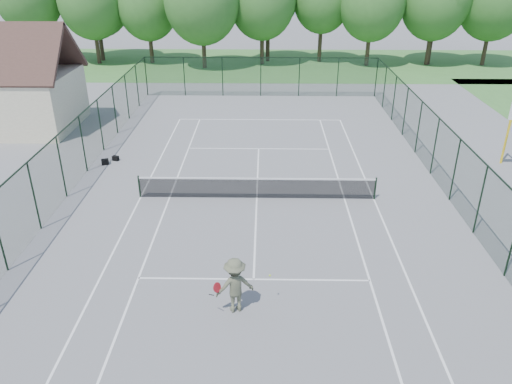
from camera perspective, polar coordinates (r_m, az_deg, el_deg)
ground at (r=23.45m, az=0.09°, el=-0.70°), size 140.00×140.00×0.00m
grass_far at (r=52.00m, az=0.68°, el=14.42°), size 80.00×16.00×0.01m
court_lines at (r=23.44m, az=0.09°, el=-0.69°), size 11.05×23.85×0.01m
tennis_net at (r=23.19m, az=0.09°, el=0.57°), size 11.08×0.08×1.10m
fence_enclosure at (r=22.78m, az=0.09°, el=2.81°), size 18.05×36.05×3.02m
utility_building at (r=35.76m, az=-26.74°, el=11.38°), size 8.60×6.27×6.63m
tree_line_far at (r=51.12m, az=0.72°, el=21.00°), size 39.40×6.40×9.70m
sports_bag_a at (r=28.26m, az=-16.87°, el=3.32°), size 0.44×0.35×0.31m
sports_bag_b at (r=28.66m, az=-15.75°, el=3.73°), size 0.39×0.32×0.26m
tennis_player at (r=16.10m, az=-2.42°, el=-10.61°), size 2.01×1.05×1.92m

